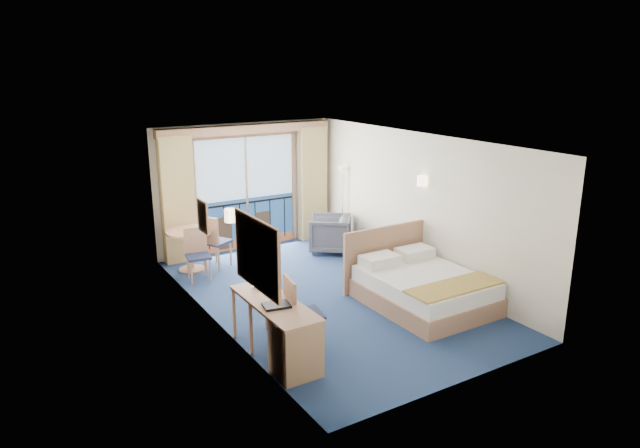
{
  "coord_description": "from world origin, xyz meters",
  "views": [
    {
      "loc": [
        -4.86,
        -7.77,
        3.88
      ],
      "look_at": [
        0.0,
        0.2,
        1.25
      ],
      "focal_mm": 32.0,
      "sensor_mm": 36.0,
      "label": 1
    }
  ],
  "objects": [
    {
      "name": "wall_print",
      "position": [
        -1.97,
        0.45,
        1.6
      ],
      "size": [
        0.04,
        0.42,
        0.52
      ],
      "color": "tan",
      "rests_on": "room_walls"
    },
    {
      "name": "desk_chair",
      "position": [
        -1.34,
        -1.43,
        0.61
      ],
      "size": [
        0.55,
        0.54,
        1.08
      ],
      "rotation": [
        0.0,
        0.0,
        1.38
      ],
      "color": "#1F274A",
      "rests_on": "ground"
    },
    {
      "name": "table_chair_b",
      "position": [
        -1.6,
        1.93,
        0.55
      ],
      "size": [
        0.47,
        0.48,
        0.97
      ],
      "rotation": [
        0.0,
        0.0,
        -0.14
      ],
      "color": "#1F274A",
      "rests_on": "ground"
    },
    {
      "name": "table_chair_a",
      "position": [
        -1.12,
        2.35,
        0.6
      ],
      "size": [
        0.63,
        0.62,
        1.06
      ],
      "rotation": [
        0.0,
        0.0,
        2.08
      ],
      "color": "#1F274A",
      "rests_on": "ground"
    },
    {
      "name": "bed",
      "position": [
        1.16,
        -1.13,
        0.31
      ],
      "size": [
        1.78,
        2.12,
        1.12
      ],
      "color": "tan",
      "rests_on": "ground"
    },
    {
      "name": "sconce_right",
      "position": [
        1.94,
        -0.15,
        1.85
      ],
      "size": [
        0.18,
        0.18,
        0.18
      ],
      "primitive_type": "cylinder",
      "color": "beige",
      "rests_on": "room_walls"
    },
    {
      "name": "round_table",
      "position": [
        -1.55,
        2.46,
        0.61
      ],
      "size": [
        0.89,
        0.89,
        0.81
      ],
      "color": "tan",
      "rests_on": "ground"
    },
    {
      "name": "balcony_door",
      "position": [
        -0.01,
        3.22,
        1.14
      ],
      "size": [
        2.36,
        0.03,
        2.52
      ],
      "color": "navy",
      "rests_on": "room_walls"
    },
    {
      "name": "mirror",
      "position": [
        -1.97,
        -1.5,
        1.55
      ],
      "size": [
        0.05,
        1.25,
        0.95
      ],
      "color": "tan",
      "rests_on": "room_walls"
    },
    {
      "name": "desk",
      "position": [
        -1.7,
        -1.86,
        0.44
      ],
      "size": [
        0.59,
        1.7,
        0.8
      ],
      "color": "tan",
      "rests_on": "ground"
    },
    {
      "name": "folder",
      "position": [
        -1.74,
        -1.56,
        0.81
      ],
      "size": [
        0.39,
        0.32,
        0.03
      ],
      "primitive_type": "cube",
      "rotation": [
        0.0,
        0.0,
        -0.19
      ],
      "color": "black",
      "rests_on": "desk"
    },
    {
      "name": "armchair",
      "position": [
        1.37,
        2.04,
        0.39
      ],
      "size": [
        1.19,
        1.18,
        0.78
      ],
      "primitive_type": "imported",
      "rotation": [
        0.0,
        0.0,
        4.06
      ],
      "color": "#41464F",
      "rests_on": "ground"
    },
    {
      "name": "room_walls",
      "position": [
        0.0,
        0.0,
        1.78
      ],
      "size": [
        4.04,
        6.54,
        2.72
      ],
      "color": "silver",
      "rests_on": "ground"
    },
    {
      "name": "pelmet",
      "position": [
        0.0,
        3.1,
        2.58
      ],
      "size": [
        3.8,
        0.25,
        0.18
      ],
      "primitive_type": "cube",
      "color": "tan",
      "rests_on": "room_walls"
    },
    {
      "name": "curtain_left",
      "position": [
        -1.55,
        3.07,
        1.28
      ],
      "size": [
        0.65,
        0.22,
        2.55
      ],
      "primitive_type": "cube",
      "color": "tan",
      "rests_on": "room_walls"
    },
    {
      "name": "sconce_left",
      "position": [
        -1.94,
        -0.6,
        1.85
      ],
      "size": [
        0.18,
        0.18,
        0.18
      ],
      "primitive_type": "cylinder",
      "color": "beige",
      "rests_on": "room_walls"
    },
    {
      "name": "curtain_right",
      "position": [
        1.55,
        3.07,
        1.28
      ],
      "size": [
        0.65,
        0.22,
        2.55
      ],
      "primitive_type": "cube",
      "color": "tan",
      "rests_on": "room_walls"
    },
    {
      "name": "floor",
      "position": [
        0.0,
        0.0,
        0.0
      ],
      "size": [
        6.5,
        6.5,
        0.0
      ],
      "primitive_type": "plane",
      "color": "navy",
      "rests_on": "ground"
    },
    {
      "name": "desk_lamp",
      "position": [
        -1.71,
        -0.84,
        1.12
      ],
      "size": [
        0.11,
        0.11,
        0.43
      ],
      "color": "silver",
      "rests_on": "desk"
    },
    {
      "name": "phone",
      "position": [
        1.77,
        0.24,
        0.62
      ],
      "size": [
        0.22,
        0.18,
        0.09
      ],
      "primitive_type": "cube",
      "rotation": [
        0.0,
        0.0,
        0.17
      ],
      "color": "silver",
      "rests_on": "nightstand"
    },
    {
      "name": "floor_lamp",
      "position": [
        1.88,
        2.33,
        1.32
      ],
      "size": [
        0.24,
        0.24,
        1.75
      ],
      "color": "silver",
      "rests_on": "ground"
    },
    {
      "name": "nightstand",
      "position": [
        1.76,
        0.2,
        0.29
      ],
      "size": [
        0.44,
        0.42,
        0.58
      ],
      "primitive_type": "cube",
      "color": "#A07255",
      "rests_on": "ground"
    }
  ]
}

